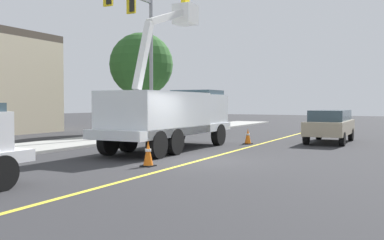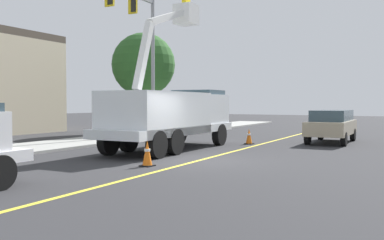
{
  "view_description": "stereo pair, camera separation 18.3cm",
  "coord_description": "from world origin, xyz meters",
  "px_view_note": "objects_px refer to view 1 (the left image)",
  "views": [
    {
      "loc": [
        -13.19,
        -7.66,
        2.05
      ],
      "look_at": [
        0.97,
        0.91,
        1.4
      ],
      "focal_mm": 40.04,
      "sensor_mm": 36.0,
      "label": 1
    },
    {
      "loc": [
        -13.1,
        -7.82,
        2.05
      ],
      "look_at": [
        0.97,
        0.91,
        1.4
      ],
      "focal_mm": 40.04,
      "sensor_mm": 36.0,
      "label": 2
    }
  ],
  "objects_px": {
    "utility_bucket_truck": "(171,113)",
    "traffic_cone_mid_front": "(148,153)",
    "passing_minivan": "(330,124)",
    "traffic_signal_mast": "(130,27)",
    "traffic_cone_mid_rear": "(248,136)"
  },
  "relations": [
    {
      "from": "utility_bucket_truck",
      "to": "traffic_cone_mid_front",
      "type": "xyz_separation_m",
      "value": [
        -4.6,
        -2.21,
        -1.19
      ]
    },
    {
      "from": "utility_bucket_truck",
      "to": "traffic_signal_mast",
      "type": "height_order",
      "value": "traffic_signal_mast"
    },
    {
      "from": "traffic_signal_mast",
      "to": "traffic_cone_mid_rear",
      "type": "bearing_deg",
      "value": -81.8
    },
    {
      "from": "passing_minivan",
      "to": "utility_bucket_truck",
      "type": "bearing_deg",
      "value": 143.7
    },
    {
      "from": "traffic_cone_mid_front",
      "to": "traffic_cone_mid_rear",
      "type": "relative_size",
      "value": 1.08
    },
    {
      "from": "traffic_cone_mid_front",
      "to": "traffic_signal_mast",
      "type": "xyz_separation_m",
      "value": [
        7.73,
        7.08,
        5.89
      ]
    },
    {
      "from": "traffic_cone_mid_rear",
      "to": "traffic_signal_mast",
      "type": "distance_m",
      "value": 9.04
    },
    {
      "from": "traffic_cone_mid_front",
      "to": "traffic_signal_mast",
      "type": "distance_m",
      "value": 12.03
    },
    {
      "from": "passing_minivan",
      "to": "traffic_cone_mid_rear",
      "type": "relative_size",
      "value": 6.26
    },
    {
      "from": "traffic_cone_mid_front",
      "to": "traffic_signal_mast",
      "type": "bearing_deg",
      "value": 42.47
    },
    {
      "from": "traffic_cone_mid_rear",
      "to": "traffic_signal_mast",
      "type": "height_order",
      "value": "traffic_signal_mast"
    },
    {
      "from": "traffic_cone_mid_rear",
      "to": "passing_minivan",
      "type": "bearing_deg",
      "value": -47.99
    },
    {
      "from": "utility_bucket_truck",
      "to": "traffic_cone_mid_front",
      "type": "distance_m",
      "value": 5.24
    },
    {
      "from": "traffic_cone_mid_front",
      "to": "traffic_cone_mid_rear",
      "type": "bearing_deg",
      "value": 2.11
    },
    {
      "from": "traffic_cone_mid_front",
      "to": "traffic_cone_mid_rear",
      "type": "xyz_separation_m",
      "value": [
        8.71,
        0.32,
        -0.03
      ]
    }
  ]
}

